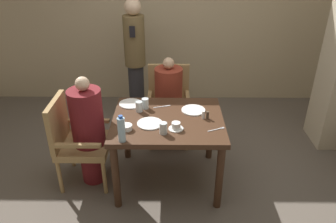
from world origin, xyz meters
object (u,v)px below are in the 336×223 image
at_px(water_bottle, 122,129).
at_px(glass_tall_far, 163,128).
at_px(diner_in_far_chair, 169,102).
at_px(chair_left_side, 75,138).
at_px(glass_tall_mid, 145,103).
at_px(glass_tall_near, 139,107).
at_px(teacup_with_saucer, 176,126).
at_px(plate_main_right, 193,110).
at_px(chair_far_side, 169,101).
at_px(plate_main_left, 150,123).
at_px(plate_dessert_center, 131,104).
at_px(bowl_small, 127,127).
at_px(standing_host, 135,57).
at_px(diner_in_left_chair, 89,130).

xyz_separation_m(water_bottle, glass_tall_far, (0.35, 0.13, -0.06)).
bearing_deg(diner_in_far_chair, chair_left_side, -142.66).
xyz_separation_m(diner_in_far_chair, glass_tall_mid, (-0.23, -0.50, 0.22)).
bearing_deg(glass_tall_far, glass_tall_near, 121.15).
height_order(teacup_with_saucer, glass_tall_mid, glass_tall_mid).
relative_size(plate_main_right, water_bottle, 0.96).
distance_m(chair_far_side, water_bottle, 1.36).
distance_m(chair_far_side, glass_tall_mid, 0.74).
bearing_deg(plate_main_right, plate_main_left, -147.32).
bearing_deg(glass_tall_far, plate_main_right, 55.99).
height_order(chair_left_side, teacup_with_saucer, chair_left_side).
height_order(chair_far_side, plate_dessert_center, chair_far_side).
distance_m(teacup_with_saucer, water_bottle, 0.51).
relative_size(plate_main_right, plate_dessert_center, 1.00).
bearing_deg(plate_main_right, chair_left_side, -172.27).
distance_m(plate_dessert_center, water_bottle, 0.71).
relative_size(diner_in_far_chair, bowl_small, 10.64).
bearing_deg(chair_left_side, plate_dessert_center, 29.20).
relative_size(chair_far_side, standing_host, 0.57).
xyz_separation_m(chair_far_side, plate_main_right, (0.25, -0.69, 0.24)).
height_order(chair_far_side, teacup_with_saucer, chair_far_side).
bearing_deg(plate_main_left, teacup_with_saucer, -20.00).
bearing_deg(standing_host, diner_in_far_chair, -57.70).
bearing_deg(plate_dessert_center, glass_tall_mid, -28.81).
bearing_deg(glass_tall_far, teacup_with_saucer, 33.25).
distance_m(glass_tall_mid, glass_tall_far, 0.52).
xyz_separation_m(plate_dessert_center, water_bottle, (0.01, -0.70, 0.11)).
bearing_deg(glass_tall_far, glass_tall_mid, 111.90).
relative_size(water_bottle, glass_tall_mid, 2.31).
bearing_deg(bowl_small, plate_dessert_center, 92.34).
bearing_deg(chair_far_side, water_bottle, -107.23).
relative_size(chair_left_side, teacup_with_saucer, 6.75).
distance_m(plate_main_left, glass_tall_far, 0.21).
distance_m(bowl_small, water_bottle, 0.21).
bearing_deg(bowl_small, diner_in_far_chair, 67.86).
xyz_separation_m(teacup_with_saucer, water_bottle, (-0.46, -0.20, 0.09)).
bearing_deg(glass_tall_far, diner_in_left_chair, 159.85).
xyz_separation_m(water_bottle, glass_tall_near, (0.10, 0.54, -0.06)).
distance_m(plate_dessert_center, teacup_with_saucer, 0.68).
distance_m(plate_main_right, glass_tall_mid, 0.49).
xyz_separation_m(plate_dessert_center, bowl_small, (0.02, -0.51, 0.02)).
relative_size(diner_in_left_chair, chair_far_side, 1.26).
distance_m(diner_in_left_chair, teacup_with_saucer, 0.90).
height_order(plate_main_left, glass_tall_near, glass_tall_near).
relative_size(chair_left_side, glass_tall_near, 8.65).
xyz_separation_m(water_bottle, glass_tall_mid, (0.15, 0.61, -0.06)).
xyz_separation_m(chair_far_side, glass_tall_far, (-0.04, -1.12, 0.29)).
xyz_separation_m(chair_far_side, diner_in_far_chair, (-0.00, -0.14, 0.06)).
relative_size(diner_in_left_chair, teacup_with_saucer, 8.49).
height_order(diner_in_far_chair, water_bottle, diner_in_far_chair).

